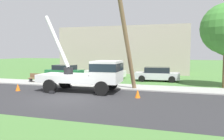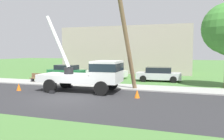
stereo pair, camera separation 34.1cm
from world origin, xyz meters
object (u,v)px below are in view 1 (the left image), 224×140
(parked_sedan_white, at_px, (105,72))
(parked_sedan_green, at_px, (65,71))
(traffic_cone_behind, at_px, (18,87))
(traffic_cone_ahead, at_px, (138,94))
(parked_sedan_silver, at_px, (157,74))
(leaning_utility_pole, at_px, (125,32))
(park_bench, at_px, (36,78))
(utility_truck, at_px, (90,73))

(parked_sedan_white, bearing_deg, parked_sedan_green, -175.99)
(traffic_cone_behind, xyz_separation_m, parked_sedan_white, (3.57, 10.00, 0.43))
(parked_sedan_green, xyz_separation_m, parked_sedan_white, (4.92, 0.34, 0.00))
(traffic_cone_ahead, relative_size, parked_sedan_silver, 0.12)
(leaning_utility_pole, xyz_separation_m, parked_sedan_green, (-9.25, 7.35, -3.76))
(traffic_cone_ahead, xyz_separation_m, park_bench, (-10.70, 4.13, 0.18))
(parked_sedan_green, xyz_separation_m, park_bench, (-0.03, -5.37, -0.25))
(leaning_utility_pole, xyz_separation_m, traffic_cone_behind, (-7.90, -2.30, -4.19))
(leaning_utility_pole, relative_size, parked_sedan_silver, 1.93)
(traffic_cone_behind, height_order, parked_sedan_white, parked_sedan_white)
(parked_sedan_white, relative_size, park_bench, 2.84)
(utility_truck, relative_size, parked_sedan_green, 1.52)
(utility_truck, bearing_deg, parked_sedan_white, 102.53)
(traffic_cone_behind, relative_size, park_bench, 0.35)
(utility_truck, distance_m, parked_sedan_silver, 8.88)
(traffic_cone_ahead, height_order, parked_sedan_green, parked_sedan_green)
(utility_truck, bearing_deg, parked_sedan_silver, 63.46)
(leaning_utility_pole, bearing_deg, traffic_cone_ahead, -56.48)
(traffic_cone_behind, distance_m, parked_sedan_white, 10.62)
(traffic_cone_behind, height_order, parked_sedan_silver, parked_sedan_silver)
(park_bench, bearing_deg, traffic_cone_behind, -72.12)
(traffic_cone_behind, bearing_deg, parked_sedan_white, 70.35)
(traffic_cone_ahead, bearing_deg, parked_sedan_white, 120.30)
(traffic_cone_behind, bearing_deg, leaning_utility_pole, 16.26)
(leaning_utility_pole, distance_m, park_bench, 10.30)
(utility_truck, relative_size, traffic_cone_ahead, 12.26)
(traffic_cone_behind, relative_size, parked_sedan_green, 0.12)
(parked_sedan_green, bearing_deg, traffic_cone_ahead, -41.68)
(parked_sedan_green, relative_size, park_bench, 2.83)
(utility_truck, bearing_deg, parked_sedan_green, 129.36)
(leaning_utility_pole, relative_size, parked_sedan_white, 1.92)
(traffic_cone_ahead, distance_m, traffic_cone_behind, 9.32)
(utility_truck, xyz_separation_m, traffic_cone_ahead, (3.82, -1.15, -1.13))
(utility_truck, height_order, parked_sedan_green, utility_truck)
(leaning_utility_pole, bearing_deg, traffic_cone_behind, -163.74)
(park_bench, bearing_deg, parked_sedan_white, 49.12)
(utility_truck, xyz_separation_m, traffic_cone_behind, (-5.50, -1.30, -1.13))
(traffic_cone_behind, bearing_deg, utility_truck, 13.28)
(parked_sedan_green, height_order, parked_sedan_silver, same)
(traffic_cone_ahead, distance_m, parked_sedan_silver, 9.08)
(leaning_utility_pole, distance_m, parked_sedan_white, 9.59)
(parked_sedan_green, relative_size, parked_sedan_silver, 1.00)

